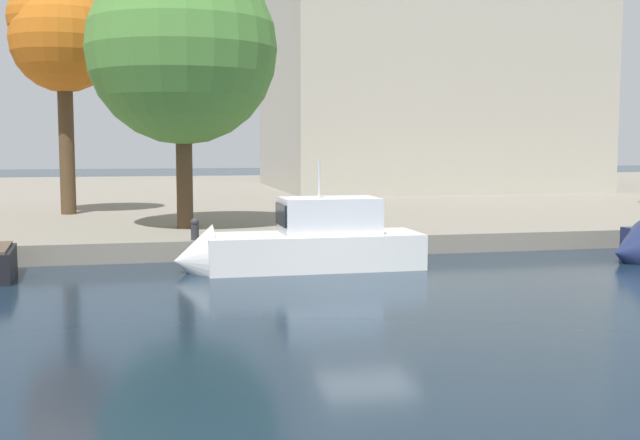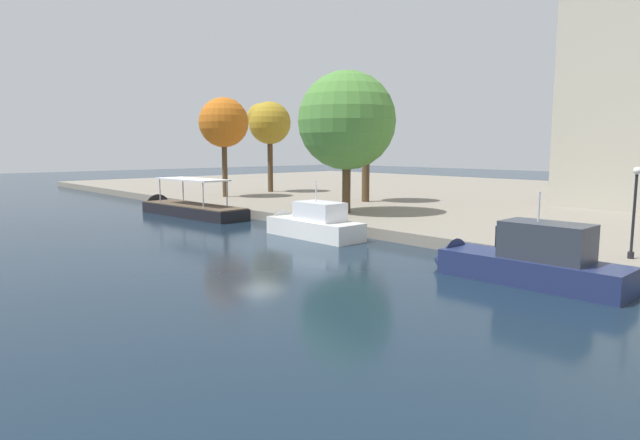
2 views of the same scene
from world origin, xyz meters
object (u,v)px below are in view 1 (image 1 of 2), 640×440
(motor_yacht_1, at_px, (297,249))
(mooring_bollard_0, at_px, (195,228))
(tree_4, at_px, (191,49))
(tree_0, at_px, (61,39))

(motor_yacht_1, xyz_separation_m, mooring_bollard_0, (-3.06, 2.64, 0.45))
(mooring_bollard_0, bearing_deg, tree_4, 87.22)
(mooring_bollard_0, relative_size, tree_0, 0.07)
(motor_yacht_1, bearing_deg, tree_0, -59.17)
(motor_yacht_1, height_order, tree_0, tree_0)
(motor_yacht_1, relative_size, tree_4, 0.74)
(motor_yacht_1, bearing_deg, tree_4, -65.68)
(motor_yacht_1, relative_size, mooring_bollard_0, 10.27)
(mooring_bollard_0, height_order, tree_0, tree_0)
(mooring_bollard_0, bearing_deg, tree_0, 115.27)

